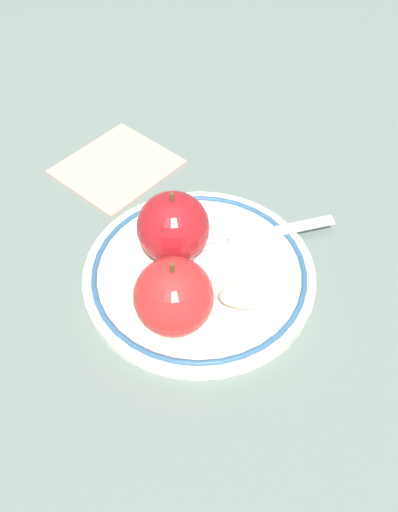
{
  "coord_description": "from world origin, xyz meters",
  "views": [
    {
      "loc": [
        0.26,
        -0.24,
        0.45
      ],
      "look_at": [
        -0.0,
        0.01,
        0.03
      ],
      "focal_mm": 40.0,
      "sensor_mm": 36.0,
      "label": 1
    }
  ],
  "objects": [
    {
      "name": "napkin_folded",
      "position": [
        -0.19,
        0.06,
        0.0
      ],
      "size": [
        0.12,
        0.13,
        0.01
      ],
      "primitive_type": "cube",
      "rotation": [
        0.0,
        0.0,
        0.08
      ],
      "color": "tan",
      "rests_on": "ground_plane"
    },
    {
      "name": "apple_red_whole",
      "position": [
        0.03,
        -0.05,
        0.05
      ],
      "size": [
        0.07,
        0.07,
        0.08
      ],
      "color": "red",
      "rests_on": "plate"
    },
    {
      "name": "apple_second_whole",
      "position": [
        -0.03,
        0.01,
        0.05
      ],
      "size": [
        0.07,
        0.07,
        0.08
      ],
      "color": "#AD171D",
      "rests_on": "plate"
    },
    {
      "name": "ground_plane",
      "position": [
        0.0,
        0.0,
        0.0
      ],
      "size": [
        2.0,
        2.0,
        0.0
      ],
      "primitive_type": "plane",
      "color": "slate"
    },
    {
      "name": "plate",
      "position": [
        -0.0,
        0.01,
        0.01
      ],
      "size": [
        0.23,
        0.23,
        0.01
      ],
      "color": "silver",
      "rests_on": "ground_plane"
    },
    {
      "name": "apple_slice_front",
      "position": [
        0.07,
        0.02,
        0.02
      ],
      "size": [
        0.07,
        0.07,
        0.02
      ],
      "primitive_type": "ellipsoid",
      "rotation": [
        0.0,
        0.0,
        0.88
      ],
      "color": "silver",
      "rests_on": "plate"
    },
    {
      "name": "fork",
      "position": [
        0.01,
        0.08,
        0.01
      ],
      "size": [
        0.1,
        0.17,
        0.0
      ],
      "rotation": [
        0.0,
        0.0,
        4.21
      ],
      "color": "silver",
      "rests_on": "plate"
    }
  ]
}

